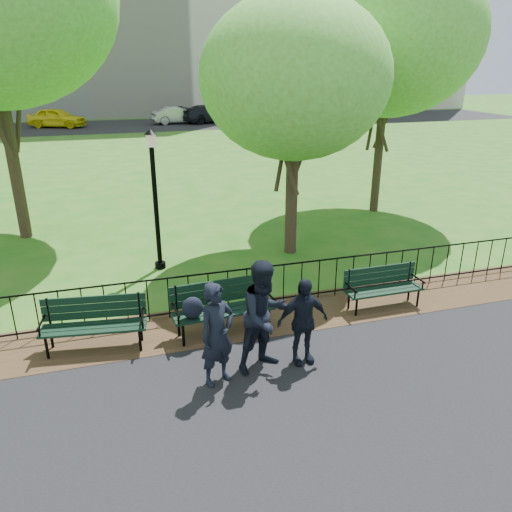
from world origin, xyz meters
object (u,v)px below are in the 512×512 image
object	(u,v)px
person_left	(217,334)
sedan_silver	(177,115)
park_bench_main	(212,304)
taxi	(57,118)
park_bench_right_a	(382,283)
person_right	(303,321)
park_bench_left_a	(94,318)
sedan_dark	(210,114)
lamppost	(155,196)
tree_mid_e	(389,36)
tree_near_e	(295,78)
person_mid	(265,316)

from	to	relation	value
person_left	sedan_silver	size ratio (longest dim) A/B	0.41
park_bench_main	taxi	bearing A→B (deg)	94.05
park_bench_right_a	person_right	distance (m)	2.78
person_left	taxi	bearing A→B (deg)	73.04
park_bench_main	park_bench_left_a	size ratio (longest dim) A/B	1.04
park_bench_left_a	park_bench_right_a	world-z (taller)	park_bench_left_a
sedan_dark	person_left	bearing A→B (deg)	151.66
lamppost	tree_mid_e	size ratio (longest dim) A/B	0.42
park_bench_right_a	tree_near_e	bearing A→B (deg)	100.66
park_bench_left_a	tree_mid_e	size ratio (longest dim) A/B	0.23
person_left	sedan_silver	xyz separation A→B (m)	(4.68, 35.52, -0.17)
person_mid	sedan_silver	bearing A→B (deg)	64.89
tree_mid_e	lamppost	bearing A→B (deg)	-158.37
sedan_silver	park_bench_left_a	bearing A→B (deg)	160.30
person_mid	person_right	xyz separation A→B (m)	(0.65, -0.03, -0.18)
person_right	park_bench_main	bearing A→B (deg)	131.23
person_mid	person_right	size ratio (longest dim) A/B	1.24
tree_mid_e	sedan_silver	xyz separation A→B (m)	(-2.61, 27.46, -4.81)
park_bench_right_a	person_right	xyz separation A→B (m)	(-2.36, -1.45, 0.24)
park_bench_main	sedan_dark	world-z (taller)	sedan_dark
person_left	park_bench_left_a	bearing A→B (deg)	113.92
park_bench_right_a	person_mid	bearing A→B (deg)	-155.08
person_mid	park_bench_main	bearing A→B (deg)	95.86
person_left	tree_mid_e	bearing A→B (deg)	23.60
taxi	sedan_silver	size ratio (longest dim) A/B	1.04
lamppost	park_bench_right_a	bearing A→B (deg)	-39.41
park_bench_main	sedan_silver	world-z (taller)	sedan_silver
person_mid	park_bench_left_a	bearing A→B (deg)	132.38
person_left	sedan_dark	size ratio (longest dim) A/B	0.35
taxi	sedan_silver	world-z (taller)	taxi
sedan_dark	tree_mid_e	bearing A→B (deg)	163.24
park_bench_right_a	sedan_silver	distance (m)	33.92
lamppost	tree_near_e	xyz separation A→B (m)	(3.48, 0.12, 2.58)
person_left	taxi	world-z (taller)	person_left
park_bench_main	park_bench_right_a	bearing A→B (deg)	-1.82
park_bench_main	tree_mid_e	bearing A→B (deg)	39.07
lamppost	taxi	xyz separation A→B (m)	(-4.23, 30.64, -1.08)
taxi	sedan_silver	bearing A→B (deg)	-67.09
person_mid	sedan_dark	size ratio (longest dim) A/B	0.38
tree_mid_e	sedan_silver	size ratio (longest dim) A/B	1.90
sedan_silver	taxi	bearing A→B (deg)	80.27
person_left	person_mid	size ratio (longest dim) A/B	0.90
person_mid	sedan_dark	xyz separation A→B (m)	(6.57, 35.22, -0.23)
park_bench_left_a	person_mid	distance (m)	3.08
person_left	sedan_silver	world-z (taller)	person_left
park_bench_main	sedan_dark	size ratio (longest dim) A/B	0.39
park_bench_left_a	sedan_silver	size ratio (longest dim) A/B	0.45
sedan_dark	person_mid	bearing A→B (deg)	152.90
person_mid	sedan_dark	distance (m)	35.83
park_bench_right_a	person_mid	world-z (taller)	person_mid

